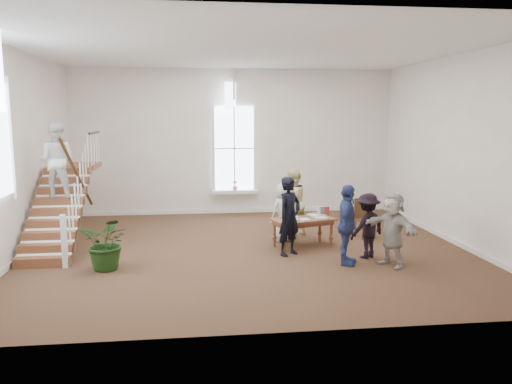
{
  "coord_description": "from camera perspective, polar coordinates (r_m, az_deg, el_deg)",
  "views": [
    {
      "loc": [
        -1.16,
        -11.14,
        3.07
      ],
      "look_at": [
        0.21,
        0.4,
        1.28
      ],
      "focal_mm": 35.0,
      "sensor_mm": 36.0,
      "label": 1
    }
  ],
  "objects": [
    {
      "name": "ground",
      "position": [
        11.61,
        -0.79,
        -6.59
      ],
      "size": [
        10.0,
        10.0,
        0.0
      ],
      "primitive_type": "plane",
      "color": "#422F1A",
      "rests_on": "ground"
    },
    {
      "name": "side_chair",
      "position": [
        12.92,
        12.22,
        -2.68
      ],
      "size": [
        0.51,
        0.51,
        1.0
      ],
      "rotation": [
        0.0,
        0.0,
        0.22
      ],
      "color": "#351F0E",
      "rests_on": "ground"
    },
    {
      "name": "room_shell",
      "position": [
        15.8,
        -2.45,
        -1.0
      ],
      "size": [
        10.49,
        10.0,
        10.0
      ],
      "color": "beige",
      "rests_on": "ground"
    },
    {
      "name": "police_officer",
      "position": [
        11.02,
        3.84,
        -2.78
      ],
      "size": [
        0.76,
        0.73,
        1.75
      ],
      "primitive_type": "imported",
      "rotation": [
        0.0,
        0.0,
        0.68
      ],
      "color": "black",
      "rests_on": "ground"
    },
    {
      "name": "person_yellow",
      "position": [
        12.78,
        4.17,
        -1.19
      ],
      "size": [
        1.07,
        1.04,
        1.74
      ],
      "primitive_type": "imported",
      "rotation": [
        0.0,
        0.0,
        3.79
      ],
      "color": "beige",
      "rests_on": "ground"
    },
    {
      "name": "floor_plant",
      "position": [
        10.44,
        -16.62,
        -5.55
      ],
      "size": [
        1.23,
        1.15,
        1.12
      ],
      "primitive_type": "imported",
      "rotation": [
        0.0,
        0.0,
        -0.32
      ],
      "color": "#193711",
      "rests_on": "ground"
    },
    {
      "name": "library_table",
      "position": [
        11.79,
        5.48,
        -3.38
      ],
      "size": [
        1.59,
        1.11,
        0.74
      ],
      "rotation": [
        0.0,
        0.0,
        0.3
      ],
      "color": "brown",
      "rests_on": "ground"
    },
    {
      "name": "woman_cluster_b",
      "position": [
        11.08,
        12.61,
        -3.78
      ],
      "size": [
        1.06,
        0.9,
        1.42
      ],
      "primitive_type": "imported",
      "rotation": [
        0.0,
        0.0,
        3.64
      ],
      "color": "black",
      "rests_on": "ground"
    },
    {
      "name": "staircase",
      "position": [
        12.39,
        -21.59,
        1.4
      ],
      "size": [
        1.1,
        4.1,
        2.92
      ],
      "color": "brown",
      "rests_on": "ground"
    },
    {
      "name": "elderly_woman",
      "position": [
        12.27,
        3.22,
        -2.28
      ],
      "size": [
        0.84,
        0.71,
        1.46
      ],
      "primitive_type": "imported",
      "rotation": [
        0.0,
        0.0,
        3.55
      ],
      "color": "silver",
      "rests_on": "ground"
    },
    {
      "name": "woman_cluster_a",
      "position": [
        10.45,
        10.34,
        -3.73
      ],
      "size": [
        0.76,
        1.07,
        1.68
      ],
      "primitive_type": "imported",
      "rotation": [
        0.0,
        0.0,
        1.17
      ],
      "color": "navy",
      "rests_on": "ground"
    },
    {
      "name": "woman_cluster_c",
      "position": [
        10.58,
        15.33,
        -4.14
      ],
      "size": [
        1.03,
        1.48,
        1.54
      ],
      "primitive_type": "imported",
      "rotation": [
        0.0,
        0.0,
        5.17
      ],
      "color": "#B5AEA3",
      "rests_on": "ground"
    }
  ]
}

